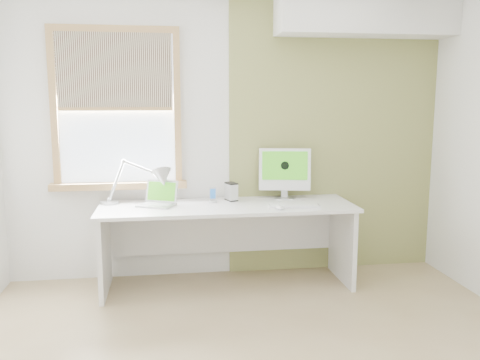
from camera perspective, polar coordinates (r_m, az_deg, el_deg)
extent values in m
cube|color=silver|center=(4.65, -1.26, 5.03)|extent=(4.00, 0.02, 2.60)
cube|color=silver|center=(1.27, 18.68, -6.65)|extent=(4.00, 0.02, 2.60)
cube|color=#889A4E|center=(4.86, 10.61, 5.05)|extent=(2.00, 0.02, 2.60)
cube|color=white|center=(4.82, 14.07, 18.04)|extent=(1.60, 0.40, 0.42)
cube|color=#A57B45|center=(4.67, -20.37, 7.56)|extent=(0.06, 0.06, 1.42)
cube|color=#A57B45|center=(4.57, -7.13, 8.03)|extent=(0.06, 0.06, 1.42)
cube|color=#A57B45|center=(4.62, -14.16, 16.29)|extent=(1.00, 0.06, 0.06)
cube|color=#A57B45|center=(4.63, -13.53, -0.60)|extent=(1.20, 0.14, 0.06)
cube|color=#D1E2F9|center=(4.60, -13.81, 7.85)|extent=(1.00, 0.01, 1.30)
cube|color=beige|center=(4.57, -14.02, 11.91)|extent=(0.98, 0.02, 0.65)
cube|color=#A57B45|center=(4.56, -13.86, 7.83)|extent=(0.98, 0.03, 0.03)
cube|color=silver|center=(4.35, -1.47, -3.04)|extent=(2.20, 0.70, 0.03)
cube|color=silver|center=(4.45, -15.13, -7.95)|extent=(0.04, 0.64, 0.70)
cube|color=silver|center=(4.68, 11.52, -6.96)|extent=(0.04, 0.64, 0.70)
cube|color=silver|center=(4.72, -1.91, -5.37)|extent=(2.08, 0.02, 0.48)
cylinder|color=#B8BBBD|center=(4.55, -14.60, -2.45)|extent=(0.18, 0.18, 0.02)
sphere|color=#B8BBBD|center=(4.55, -14.61, -2.23)|extent=(0.05, 0.05, 0.05)
cylinder|color=#B8BBBD|center=(4.51, -13.84, -0.10)|extent=(0.16, 0.04, 0.35)
sphere|color=#B8BBBD|center=(4.47, -13.06, 2.07)|extent=(0.05, 0.05, 0.04)
cylinder|color=#B8BBBD|center=(4.43, -11.11, 1.33)|extent=(0.31, 0.11, 0.14)
sphere|color=#B8BBBD|center=(4.39, -9.14, 0.59)|extent=(0.04, 0.04, 0.04)
cone|color=#B8BBBD|center=(4.39, -8.75, 0.21)|extent=(0.24, 0.27, 0.21)
cube|color=#B8BBBD|center=(4.36, -9.46, -2.83)|extent=(0.36, 0.32, 0.02)
cube|color=#B2B5B7|center=(4.36, -9.46, -2.72)|extent=(0.28, 0.23, 0.00)
cube|color=#B8BBBD|center=(4.43, -8.87, -1.26)|extent=(0.29, 0.19, 0.19)
cube|color=#338816|center=(4.42, -8.91, -1.27)|extent=(0.25, 0.16, 0.16)
cylinder|color=#B8BBBD|center=(4.45, -3.11, -2.43)|extent=(0.08, 0.08, 0.02)
cube|color=#B8BBBD|center=(4.44, -3.11, -1.55)|extent=(0.06, 0.01, 0.12)
cube|color=#194C99|center=(4.43, -3.10, -1.56)|extent=(0.05, 0.00, 0.09)
cube|color=#B8BBBD|center=(4.52, -0.99, -1.33)|extent=(0.11, 0.14, 0.16)
cube|color=black|center=(4.51, -0.99, -0.37)|extent=(0.12, 0.14, 0.01)
cube|color=black|center=(4.54, -0.98, -2.26)|extent=(0.12, 0.14, 0.01)
cube|color=#B8BBBD|center=(4.65, 5.06, -2.03)|extent=(0.20, 0.18, 0.01)
cube|color=#B8BBBD|center=(4.66, 5.06, -0.99)|extent=(0.06, 0.03, 0.15)
cube|color=white|center=(4.62, 5.10, 1.21)|extent=(0.48, 0.17, 0.39)
cube|color=#338816|center=(4.59, 5.12, 1.64)|extent=(0.41, 0.10, 0.26)
cylinder|color=black|center=(4.59, 5.12, 1.64)|extent=(0.08, 0.02, 0.08)
cube|color=white|center=(4.29, 6.15, -2.95)|extent=(0.45, 0.18, 0.02)
cube|color=white|center=(4.29, 6.15, -2.83)|extent=(0.41, 0.14, 0.00)
ellipsoid|color=white|center=(4.18, 4.54, -3.14)|extent=(0.09, 0.12, 0.03)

